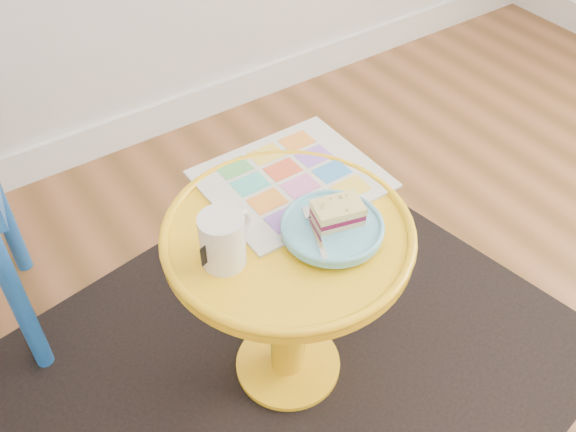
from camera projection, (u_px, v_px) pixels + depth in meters
rug at (288, 366)px, 1.54m from camera, size 1.46×1.30×0.01m
side_table at (288, 276)px, 1.32m from camera, size 0.49×0.49×0.46m
newspaper at (292, 179)px, 1.33m from camera, size 0.35×0.30×0.01m
mug at (223, 238)px, 1.13m from camera, size 0.12×0.08×0.11m
plate at (332, 228)px, 1.20m from camera, size 0.19×0.19×0.02m
cake_slice at (338, 212)px, 1.19m from camera, size 0.10×0.08×0.04m
fork at (315, 231)px, 1.18m from camera, size 0.07×0.14×0.00m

